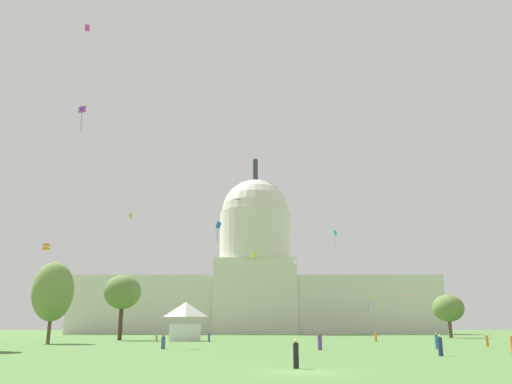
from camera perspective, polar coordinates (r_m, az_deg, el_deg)
name	(u,v)px	position (r m, az deg, el deg)	size (l,w,h in m)	color
ground_plane	(303,372)	(30.24, 5.24, -19.16)	(800.00, 800.00, 0.00)	#4C7538
capitol_building	(255,281)	(181.37, -0.07, -9.74)	(122.67, 25.16, 61.93)	beige
event_tent	(186,321)	(94.74, -7.77, -13.92)	(5.99, 5.35, 6.65)	white
tree_west_near	(53,291)	(84.76, -21.50, -10.17)	(7.54, 7.12, 11.97)	brown
tree_east_far	(448,308)	(127.72, 20.44, -11.92)	(10.01, 10.00, 9.54)	brown
tree_west_mid	(122,292)	(101.47, -14.51, -10.66)	(7.44, 7.24, 11.86)	#42301E
person_purple_lawn_far_right	(320,342)	(58.23, 7.05, -16.12)	(0.58, 0.58, 1.79)	#703D93
person_orange_back_center	(487,341)	(74.01, 24.12, -14.75)	(0.40, 0.40, 1.51)	orange
person_navy_near_tent	(440,346)	(48.53, 19.65, -15.71)	(0.47, 0.47, 1.78)	navy
person_teal_aisle_center	(437,342)	(64.01, 19.29, -15.30)	(0.48, 0.48, 1.73)	#1E757A
person_orange_front_center	(376,337)	(90.77, 13.07, -15.35)	(0.51, 0.51, 1.56)	orange
person_denim_edge_east	(163,343)	(61.18, -10.19, -16.02)	(0.53, 0.53, 1.57)	#3D5684
person_tan_back_left	(156,338)	(91.01, -10.92, -15.49)	(0.43, 0.43, 1.49)	tan
person_denim_deep_crowd	(209,337)	(88.69, -5.20, -15.65)	(0.51, 0.51, 1.65)	#3D5684
person_black_mid_left	(296,355)	(32.56, 4.43, -17.44)	(0.40, 0.40, 1.71)	black
kite_black_mid	(238,202)	(118.09, -1.96, -1.09)	(1.67, 1.37, 4.30)	black
kite_lime_low	(368,299)	(122.40, 12.21, -11.41)	(1.39, 1.63, 3.29)	#8CD133
kite_cyan_mid	(335,235)	(144.71, 8.72, -4.66)	(0.99, 0.27, 4.86)	#33BCDB
kite_orange_low	(46,247)	(90.33, -22.13, -5.61)	(1.00, 0.99, 0.99)	orange
kite_magenta_high	(87,28)	(99.77, -18.11, 16.83)	(0.90, 0.39, 1.45)	#D1339E
kite_gold_mid	(130,216)	(127.24, -13.68, -2.56)	(1.03, 0.50, 1.46)	gold
kite_red_low	(411,297)	(107.84, 16.68, -11.06)	(1.27, 0.68, 0.18)	red
kite_white_low	(295,261)	(127.19, 4.35, -7.62)	(1.06, 0.52, 1.41)	white
kite_blue_low	(218,227)	(76.58, -4.19, -3.90)	(0.88, 0.48, 3.16)	blue
kite_violet_mid	(82,110)	(83.83, -18.61, 8.59)	(1.18, 1.20, 4.06)	purple
kite_yellow_mid	(254,255)	(142.75, -0.22, -6.96)	(1.55, 1.53, 3.20)	yellow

